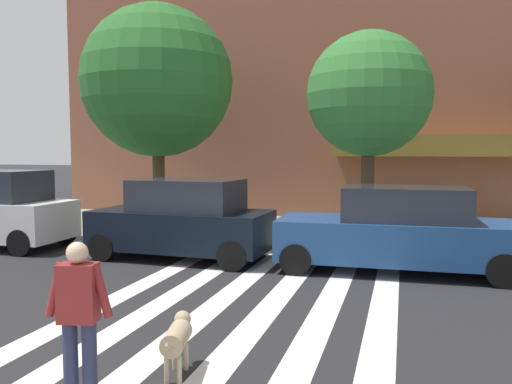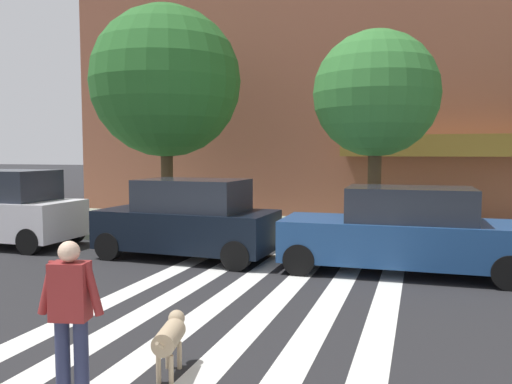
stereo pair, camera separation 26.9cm
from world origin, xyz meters
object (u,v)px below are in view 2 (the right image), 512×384
Objects in this scene: parked_car_third_in_line at (402,232)px; dog_on_leash at (170,336)px; street_tree_middle at (376,95)px; pedestrian_dog_walker at (71,310)px; parked_car_behind_first at (188,220)px; street_tree_nearest at (166,82)px.

dog_on_leash is at bearing -111.56° from parked_car_third_in_line.
dog_on_leash is (-1.54, -8.40, -3.56)m from street_tree_middle.
dog_on_leash is (0.71, 0.81, -0.48)m from pedestrian_dog_walker.
parked_car_behind_first reaches higher than parked_car_third_in_line.
pedestrian_dog_walker is at bearing -114.35° from parked_car_third_in_line.
street_tree_middle is (4.11, 2.49, 3.08)m from parked_car_behind_first.
street_tree_nearest is at bearing 124.79° from parked_car_behind_first.
parked_car_third_in_line is 0.72× the size of street_tree_nearest.
parked_car_third_in_line is at bearing 65.65° from pedestrian_dog_walker.
parked_car_behind_first is 6.98m from pedestrian_dog_walker.
street_tree_middle is 9.25m from dog_on_leash.
dog_on_leash is at bearing 49.01° from pedestrian_dog_walker.
street_tree_middle is (-0.80, 2.49, 3.13)m from parked_car_third_in_line.
parked_car_behind_first reaches higher than pedestrian_dog_walker.
parked_car_behind_first is 0.78× the size of street_tree_middle.
street_tree_middle is 3.34× the size of pedestrian_dog_walker.
parked_car_third_in_line is at bearing 0.04° from parked_car_behind_first.
parked_car_behind_first is at bearing -179.96° from parked_car_third_in_line.
parked_car_behind_first is at bearing -148.82° from street_tree_middle.
parked_car_third_in_line reaches higher than dog_on_leash.
street_tree_nearest is at bearing 172.86° from street_tree_middle.
street_tree_middle is at bearing 31.18° from parked_car_behind_first.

